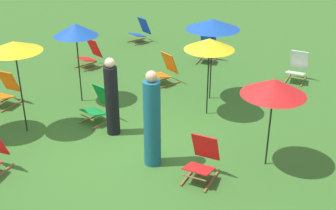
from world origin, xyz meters
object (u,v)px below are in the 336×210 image
object	(u,v)px
umbrella_1	(274,87)
umbrella_5	(76,30)
deckchair_4	(202,160)
deckchair_10	(99,105)
deckchair_1	(91,55)
deckchair_8	(207,50)
umbrella_4	(14,47)
umbrella_3	(209,44)
person_1	(112,99)
person_0	(152,122)
deckchair_7	(165,70)
deckchair_2	(5,90)
deckchair_5	(141,31)
deckchair_9	(297,68)
umbrella_2	(213,24)

from	to	relation	value
umbrella_1	umbrella_5	world-z (taller)	umbrella_5
deckchair_4	deckchair_10	bearing A→B (deg)	159.82
deckchair_1	umbrella_1	distance (m)	6.82
deckchair_4	deckchair_8	size ratio (longest dim) A/B	0.98
umbrella_1	deckchair_1	bearing A→B (deg)	162.15
deckchair_4	umbrella_4	world-z (taller)	umbrella_4
umbrella_3	person_1	distance (m)	2.43
umbrella_1	person_1	size ratio (longest dim) A/B	1.02
umbrella_1	deckchair_4	bearing A→B (deg)	-126.76
person_0	deckchair_7	bearing A→B (deg)	-44.12
deckchair_1	deckchair_10	distance (m)	3.56
deckchair_8	deckchair_10	bearing A→B (deg)	-103.83
deckchair_2	umbrella_5	xyz separation A→B (m)	(1.37, 1.16, 1.43)
person_0	deckchair_2	bearing A→B (deg)	13.08
deckchair_2	deckchair_5	xyz separation A→B (m)	(-0.38, 5.89, 0.00)
person_1	deckchair_8	bearing A→B (deg)	99.51
deckchair_7	deckchair_9	bearing A→B (deg)	54.99
deckchair_2	person_1	size ratio (longest dim) A/B	0.49
deckchair_7	umbrella_2	world-z (taller)	umbrella_2
person_1	person_0	bearing A→B (deg)	-16.53
deckchair_4	person_1	bearing A→B (deg)	163.09
deckchair_10	umbrella_5	world-z (taller)	umbrella_5
deckchair_2	person_1	distance (m)	3.15
deckchair_8	deckchair_9	xyz separation A→B (m)	(2.81, 0.01, 0.00)
deckchair_5	deckchair_7	distance (m)	3.84
deckchair_8	umbrella_4	world-z (taller)	umbrella_4
deckchair_5	deckchair_7	world-z (taller)	same
deckchair_10	umbrella_4	size ratio (longest dim) A/B	0.41
deckchair_9	umbrella_1	size ratio (longest dim) A/B	0.48
umbrella_1	person_0	xyz separation A→B (m)	(-1.79, -1.17, -0.70)
deckchair_2	person_0	world-z (taller)	person_0
umbrella_2	umbrella_5	size ratio (longest dim) A/B	1.04
deckchair_2	deckchair_1	bearing A→B (deg)	83.70
deckchair_7	umbrella_2	xyz separation A→B (m)	(1.49, -0.21, 1.53)
deckchair_2	umbrella_5	bearing A→B (deg)	31.89
deckchair_1	person_0	xyz separation A→B (m)	(4.59, -3.23, 0.52)
deckchair_2	person_0	bearing A→B (deg)	-10.10
deckchair_2	deckchair_9	world-z (taller)	same
deckchair_1	deckchair_9	bearing A→B (deg)	36.36
deckchair_4	umbrella_5	distance (m)	4.52
umbrella_5	person_0	world-z (taller)	umbrella_5
deckchair_5	umbrella_1	xyz separation A→B (m)	(6.66, -4.86, 1.22)
person_0	deckchair_4	bearing A→B (deg)	-158.31
deckchair_9	umbrella_2	xyz separation A→B (m)	(-1.39, -2.38, 1.53)
umbrella_5	umbrella_2	bearing A→B (deg)	36.67
deckchair_4	deckchair_1	bearing A→B (deg)	142.80
deckchair_1	deckchair_7	size ratio (longest dim) A/B	0.97
deckchair_5	deckchair_10	world-z (taller)	same
deckchair_8	person_1	size ratio (longest dim) A/B	0.50
deckchair_10	umbrella_4	bearing A→B (deg)	-120.04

